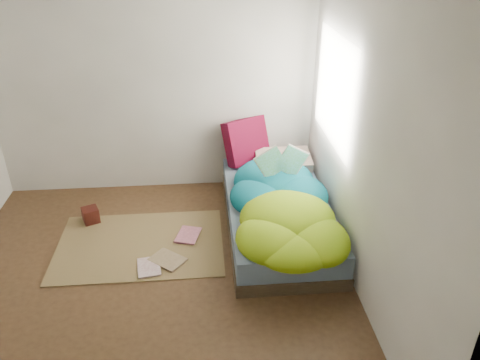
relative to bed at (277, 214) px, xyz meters
name	(u,v)px	position (x,y,z in m)	size (l,w,h in m)	color
ground	(152,282)	(-1.22, -0.72, -0.17)	(3.50, 3.50, 0.00)	#412B19
room_walls	(133,104)	(-1.21, -0.71, 1.46)	(3.54, 3.54, 2.62)	#BAB7B1
bed	(277,214)	(0.00, 0.00, 0.00)	(1.00, 2.00, 0.34)	#34291C
duvet	(282,196)	(0.00, -0.22, 0.34)	(0.96, 1.84, 0.34)	#06616A
rug	(140,244)	(-1.37, -0.17, -0.16)	(1.60, 1.10, 0.01)	brown
pillow_floral	(283,161)	(0.18, 0.72, 0.24)	(0.61, 0.38, 0.14)	beige
pillow_magenta	(246,141)	(-0.23, 0.90, 0.42)	(0.50, 0.16, 0.50)	#4B051C
open_book	(282,153)	(0.04, 0.09, 0.64)	(0.43, 0.09, 0.26)	#2D8C39
wooden_box	(91,215)	(-1.92, 0.28, -0.08)	(0.16, 0.16, 0.16)	#33120B
floor_book_a	(138,269)	(-1.35, -0.56, -0.15)	(0.20, 0.28, 0.02)	silver
floor_book_b	(178,234)	(-1.01, -0.06, -0.14)	(0.21, 0.29, 0.03)	pink
floor_book_c	(159,266)	(-1.16, -0.55, -0.14)	(0.23, 0.31, 0.02)	#9E8668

